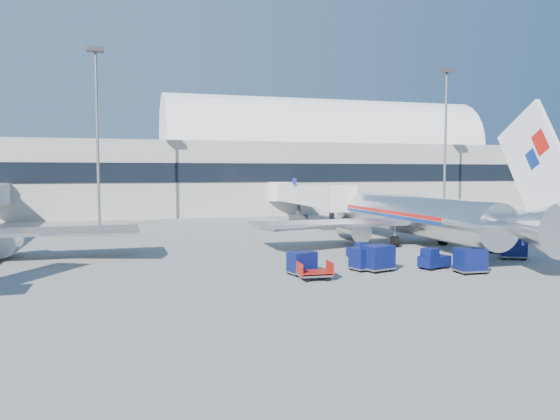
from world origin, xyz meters
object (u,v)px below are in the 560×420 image
object	(u,v)px
cart_train_b	(364,258)
cart_solo_near	(470,260)
mast_west	(97,110)
cart_train_a	(378,257)
airliner_main	(414,215)
tug_left	(359,251)
jetbridge_near	(303,194)
tug_lead	(433,259)
cart_open_red	(315,274)
cart_train_c	(302,262)
barrier_near	(500,240)
cart_solo_far	(513,247)
mast_east	(446,121)
barrier_far	(555,238)
barrier_mid	(528,239)
tug_right	(503,245)

from	to	relation	value
cart_train_b	cart_solo_near	xyz separation A→B (m)	(6.67, -3.17, 0.06)
mast_west	cart_train_a	world-z (taller)	mast_west
airliner_main	tug_left	bearing A→B (deg)	-144.88
jetbridge_near	tug_lead	world-z (taller)	jetbridge_near
cart_open_red	cart_train_c	bearing A→B (deg)	101.00
tug_left	barrier_near	bearing A→B (deg)	-90.13
barrier_near	tug_lead	xyz separation A→B (m)	(-13.45, -9.63, 0.26)
tug_lead	jetbridge_near	bearing A→B (deg)	68.35
cart_train_c	cart_solo_far	world-z (taller)	cart_solo_far
cart_train_b	cart_open_red	world-z (taller)	cart_train_b
cart_solo_far	cart_open_red	bearing A→B (deg)	-142.23
mast_east	tug_left	size ratio (longest dim) A/B	9.99
cart_train_c	barrier_far	bearing A→B (deg)	3.30
barrier_mid	tug_right	size ratio (longest dim) A/B	1.09
mast_east	cart_train_b	bearing A→B (deg)	-129.78
mast_east	cart_train_c	bearing A→B (deg)	-133.70
jetbridge_near	cart_train_b	size ratio (longest dim) A/B	12.53
airliner_main	mast_west	size ratio (longest dim) A/B	1.65
barrier_far	cart_open_red	distance (m)	31.80
cart_train_b	cart_train_c	xyz separation A→B (m)	(-4.84, -0.32, -0.02)
cart_train_b	cart_solo_far	distance (m)	14.02
barrier_near	cart_solo_near	bearing A→B (deg)	-135.01
mast_west	jetbridge_near	bearing A→B (deg)	1.68
jetbridge_near	mast_west	world-z (taller)	mast_west
jetbridge_near	mast_east	bearing A→B (deg)	-2.07
tug_right	cart_train_c	xyz separation A→B (m)	(-20.10, -4.55, 0.12)
jetbridge_near	tug_right	world-z (taller)	jetbridge_near
tug_right	cart_open_red	distance (m)	20.87
barrier_mid	tug_right	distance (m)	8.10
cart_open_red	tug_left	bearing A→B (deg)	51.97
mast_west	barrier_mid	xyz separation A→B (m)	(41.30, -28.00, -14.34)
barrier_near	tug_left	world-z (taller)	tug_left
jetbridge_near	cart_train_a	size ratio (longest dim) A/B	11.00
cart_train_b	cart_solo_far	size ratio (longest dim) A/B	0.87
tug_right	tug_left	xyz separation A→B (m)	(-13.25, 1.01, -0.12)
cart_open_red	barrier_mid	bearing A→B (deg)	25.92
barrier_far	cart_train_c	distance (m)	31.43
tug_right	tug_lead	bearing A→B (deg)	-99.78
barrier_mid	cart_solo_far	world-z (taller)	cart_solo_far
barrier_near	cart_open_red	size ratio (longest dim) A/B	1.32
cart_train_c	cart_solo_near	xyz separation A→B (m)	(11.50, -2.84, 0.08)
barrier_mid	tug_right	bearing A→B (deg)	-145.59
barrier_far	cart_train_c	world-z (taller)	cart_train_c
mast_east	cart_open_red	xyz separation A→B (m)	(-35.21, -39.05, -14.37)
mast_east	barrier_mid	xyz separation A→B (m)	(-8.70, -28.00, -14.34)
tug_left	cart_solo_far	size ratio (longest dim) A/B	0.90
mast_west	barrier_far	world-z (taller)	mast_west
tug_lead	cart_solo_near	world-z (taller)	cart_solo_near
barrier_near	cart_solo_far	bearing A→B (deg)	-122.12
tug_left	cart_train_c	world-z (taller)	cart_train_c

